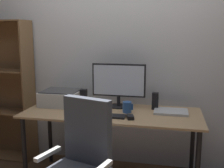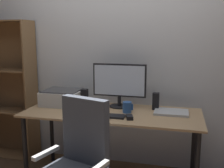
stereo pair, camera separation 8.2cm
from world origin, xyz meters
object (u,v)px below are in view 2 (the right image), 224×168
object	(u,v)px
laptop	(171,112)
keyboard	(109,116)
bookshelf	(8,90)
mouse	(130,117)
coffee_mug	(127,107)
speaker_right	(156,101)
printer	(62,97)
desk	(112,120)
speaker_left	(85,97)
monitor	(119,83)

from	to	relation	value
laptop	keyboard	bearing A→B (deg)	-155.25
bookshelf	mouse	bearing A→B (deg)	-18.03
coffee_mug	laptop	bearing A→B (deg)	10.70
speaker_right	printer	size ratio (longest dim) A/B	0.42
mouse	printer	xyz separation A→B (m)	(-0.79, 0.32, 0.06)
desk	keyboard	world-z (taller)	keyboard
coffee_mug	speaker_right	size ratio (longest dim) A/B	0.62
keyboard	speaker_left	xyz separation A→B (m)	(-0.36, 0.35, 0.08)
coffee_mug	bookshelf	xyz separation A→B (m)	(-1.54, 0.33, 0.02)
coffee_mug	printer	bearing A→B (deg)	170.12
laptop	desk	bearing A→B (deg)	-170.83
mouse	speaker_left	bearing A→B (deg)	129.22
mouse	speaker_left	distance (m)	0.67
monitor	printer	world-z (taller)	monitor
laptop	printer	distance (m)	1.15
laptop	mouse	bearing A→B (deg)	-142.59
desk	coffee_mug	distance (m)	0.20
speaker_right	bookshelf	distance (m)	1.81
speaker_left	speaker_right	xyz separation A→B (m)	(0.75, 0.00, 0.00)
laptop	speaker_left	size ratio (longest dim) A/B	1.88
keyboard	printer	bearing A→B (deg)	153.72
monitor	laptop	bearing A→B (deg)	-11.33
mouse	coffee_mug	bearing A→B (deg)	90.15
mouse	bookshelf	bearing A→B (deg)	144.82
laptop	bookshelf	size ratio (longest dim) A/B	0.19
printer	desk	bearing A→B (deg)	-13.62
keyboard	laptop	xyz separation A→B (m)	(0.55, 0.25, 0.00)
monitor	speaker_left	bearing A→B (deg)	-178.80
monitor	printer	distance (m)	0.64
speaker_left	desk	bearing A→B (deg)	-28.82
bookshelf	coffee_mug	bearing A→B (deg)	-12.02
keyboard	monitor	bearing A→B (deg)	88.52
keyboard	mouse	size ratio (longest dim) A/B	3.02
keyboard	bookshelf	distance (m)	1.50
coffee_mug	laptop	xyz separation A→B (m)	(0.41, 0.08, -0.04)
keyboard	laptop	distance (m)	0.60
speaker_right	keyboard	bearing A→B (deg)	-137.85
speaker_right	desk	bearing A→B (deg)	-154.83
monitor	bookshelf	world-z (taller)	bookshelf
laptop	printer	bearing A→B (deg)	177.47
desk	laptop	world-z (taller)	laptop
speaker_right	coffee_mug	bearing A→B (deg)	-145.32
laptop	bookshelf	bearing A→B (deg)	172.64
monitor	speaker_right	world-z (taller)	monitor
monitor	printer	size ratio (longest dim) A/B	1.38
laptop	bookshelf	world-z (taller)	bookshelf
laptop	speaker_right	bearing A→B (deg)	147.74
speaker_left	printer	xyz separation A→B (m)	(-0.24, -0.05, -0.00)
monitor	mouse	distance (m)	0.48
speaker_left	bookshelf	distance (m)	1.06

